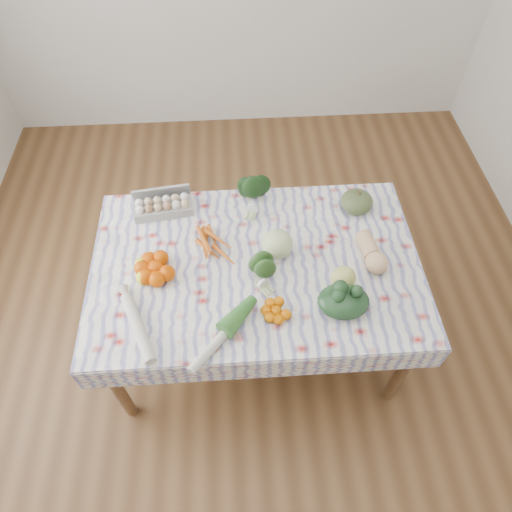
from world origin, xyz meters
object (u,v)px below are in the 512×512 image
(butternut_squash, at_px, (372,252))
(dining_table, at_px, (256,273))
(egg_carton, at_px, (163,207))
(kabocha_squash, at_px, (357,202))
(grapefruit, at_px, (344,278))
(cabbage, at_px, (277,244))

(butternut_squash, bearing_deg, dining_table, 170.71)
(egg_carton, relative_size, kabocha_squash, 1.82)
(grapefruit, bearing_deg, butternut_squash, 41.12)
(dining_table, relative_size, butternut_squash, 6.60)
(egg_carton, height_order, cabbage, cabbage)
(egg_carton, relative_size, cabbage, 2.04)
(kabocha_squash, height_order, grapefruit, grapefruit)
(kabocha_squash, relative_size, butternut_squash, 0.71)
(kabocha_squash, relative_size, cabbage, 1.12)
(cabbage, distance_m, butternut_squash, 0.47)
(egg_carton, height_order, grapefruit, grapefruit)
(cabbage, bearing_deg, butternut_squash, -7.62)
(cabbage, height_order, grapefruit, cabbage)
(dining_table, height_order, cabbage, cabbage)
(kabocha_squash, bearing_deg, cabbage, -148.42)
(dining_table, relative_size, egg_carton, 5.08)
(egg_carton, height_order, kabocha_squash, kabocha_squash)
(egg_carton, bearing_deg, cabbage, -36.15)
(dining_table, xyz_separation_m, egg_carton, (-0.48, 0.38, 0.13))
(cabbage, distance_m, grapefruit, 0.37)
(butternut_squash, distance_m, grapefruit, 0.23)
(butternut_squash, height_order, grapefruit, grapefruit)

